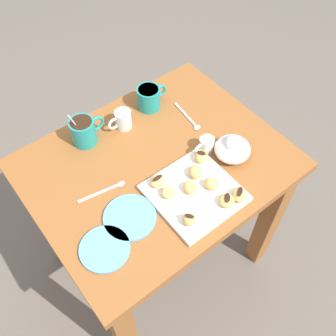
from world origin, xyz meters
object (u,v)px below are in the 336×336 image
dining_table (158,190)px  beignet_4 (201,157)px  beignet_1 (239,195)px  beignet_2 (189,220)px  beignet_6 (158,181)px  beignet_8 (168,193)px  beignet_7 (191,187)px  pastry_plate_square (194,193)px  saucer_sky_right (130,217)px  beignet_5 (196,172)px  coffee_mug_teal_right (149,97)px  cream_pitcher_white (123,119)px  saucer_sky_left (105,249)px  chocolate_sauce_pitcher (206,144)px  ice_cream_bowl (233,148)px  coffee_mug_teal_left (84,131)px  beignet_3 (227,201)px  beignet_0 (211,184)px

dining_table → beignet_4: size_ratio=17.46×
beignet_1 → beignet_2: 0.18m
beignet_6 → beignet_8: same height
beignet_7 → pastry_plate_square: bearing=-56.5°
saucer_sky_right → beignet_5: beignet_5 is taller
beignet_7 → coffee_mug_teal_right: bearing=71.5°
cream_pitcher_white → saucer_sky_left: 0.49m
cream_pitcher_white → chocolate_sauce_pitcher: (0.16, -0.27, -0.01)m
saucer_sky_left → beignet_6: bearing=17.7°
beignet_2 → beignet_4: 0.25m
cream_pitcher_white → ice_cream_bowl: 0.41m
chocolate_sauce_pitcher → beignet_1: chocolate_sauce_pitcher is taller
coffee_mug_teal_right → chocolate_sauce_pitcher: size_ratio=1.38×
coffee_mug_teal_right → beignet_1: coffee_mug_teal_right is taller
coffee_mug_teal_left → beignet_3: (0.21, -0.51, -0.02)m
beignet_4 → coffee_mug_teal_left: bearing=128.0°
pastry_plate_square → beignet_2: bearing=-138.9°
pastry_plate_square → saucer_sky_left: 0.33m
saucer_sky_right → beignet_0: size_ratio=3.53×
beignet_2 → beignet_5: size_ratio=0.80×
dining_table → beignet_4: (0.12, -0.09, 0.20)m
saucer_sky_left → beignet_7: beignet_7 is taller
cream_pitcher_white → coffee_mug_teal_left: bearing=169.8°
beignet_6 → beignet_2: bearing=-93.8°
pastry_plate_square → ice_cream_bowl: size_ratio=2.14×
beignet_3 → beignet_4: size_ratio=1.02×
beignet_6 → beignet_7: size_ratio=1.11×
beignet_0 → beignet_2: 0.15m
ice_cream_bowl → beignet_2: 0.32m
pastry_plate_square → beignet_7: (-0.01, 0.01, 0.03)m
coffee_mug_teal_right → beignet_8: (-0.20, -0.37, -0.02)m
beignet_5 → beignet_8: bearing=-176.7°
beignet_1 → beignet_6: 0.26m
dining_table → coffee_mug_teal_right: 0.35m
coffee_mug_teal_right → beignet_6: (-0.20, -0.32, -0.02)m
beignet_1 → beignet_7: 0.15m
beignet_2 → beignet_7: (0.08, 0.09, -0.00)m
coffee_mug_teal_left → beignet_6: 0.33m
beignet_1 → cream_pitcher_white: bearing=102.2°
chocolate_sauce_pitcher → beignet_0: (-0.10, -0.14, 0.00)m
saucer_sky_left → dining_table: bearing=27.4°
pastry_plate_square → cream_pitcher_white: bearing=91.7°
beignet_6 → beignet_8: 0.06m
coffee_mug_teal_right → chocolate_sauce_pitcher: bearing=-85.0°
ice_cream_bowl → saucer_sky_left: ice_cream_bowl is taller
saucer_sky_right → pastry_plate_square: bearing=-14.9°
saucer_sky_left → beignet_8: beignet_8 is taller
ice_cream_bowl → beignet_6: 0.29m
cream_pitcher_white → ice_cream_bowl: (0.22, -0.35, 0.00)m
chocolate_sauce_pitcher → beignet_5: chocolate_sauce_pitcher is taller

